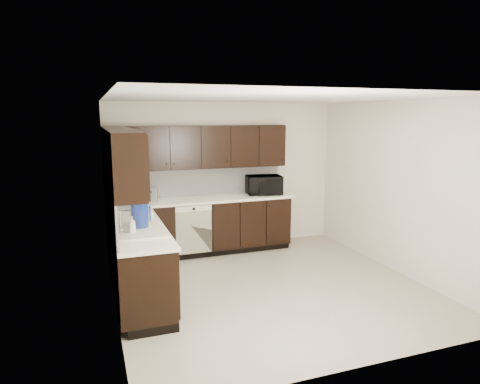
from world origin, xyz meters
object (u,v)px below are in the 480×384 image
at_px(microwave, 264,185).
at_px(storage_bin, 131,202).
at_px(sink, 141,236).
at_px(toaster_oven, 146,194).
at_px(blue_pitcher, 140,216).

distance_m(microwave, storage_bin, 2.30).
relative_size(sink, microwave, 1.41).
bearing_deg(sink, storage_bin, 89.00).
height_order(sink, toaster_oven, sink).
height_order(toaster_oven, blue_pitcher, blue_pitcher).
xyz_separation_m(microwave, toaster_oven, (-2.00, 0.05, -0.05)).
bearing_deg(sink, blue_pitcher, 85.40).
relative_size(toaster_oven, storage_bin, 0.92).
bearing_deg(microwave, storage_bin, -162.73).
distance_m(microwave, blue_pitcher, 2.78).
height_order(sink, blue_pitcher, blue_pitcher).
relative_size(sink, storage_bin, 2.05).
bearing_deg(blue_pitcher, toaster_oven, 72.06).
distance_m(storage_bin, blue_pitcher, 1.25).
bearing_deg(microwave, toaster_oven, -172.69).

